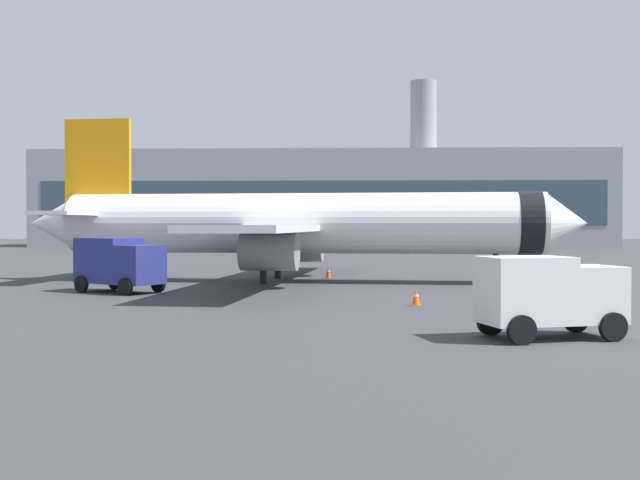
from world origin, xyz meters
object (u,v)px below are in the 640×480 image
(cargo_van, at_px, (548,293))
(safety_cone_near, at_px, (328,272))
(safety_cone_mid, at_px, (416,297))
(airplane_at_gate, at_px, (298,224))
(service_truck, at_px, (119,262))

(cargo_van, height_order, safety_cone_near, cargo_van)
(safety_cone_near, bearing_deg, safety_cone_mid, -76.32)
(cargo_van, distance_m, safety_cone_mid, 10.46)
(cargo_van, bearing_deg, airplane_at_gate, 111.11)
(service_truck, relative_size, safety_cone_near, 6.43)
(safety_cone_near, distance_m, safety_cone_mid, 18.33)
(airplane_at_gate, xyz_separation_m, safety_cone_near, (1.83, 3.16, -3.25))
(safety_cone_mid, bearing_deg, safety_cone_near, 103.68)
(cargo_van, xyz_separation_m, safety_cone_mid, (-3.31, 9.87, -1.06))
(airplane_at_gate, bearing_deg, cargo_van, -68.89)
(service_truck, xyz_separation_m, cargo_van, (18.51, -16.29, -0.16))
(airplane_at_gate, xyz_separation_m, service_truck, (-9.04, -8.23, -2.05))
(airplane_at_gate, bearing_deg, safety_cone_near, 59.99)
(service_truck, bearing_deg, safety_cone_mid, -22.90)
(airplane_at_gate, distance_m, cargo_van, 26.38)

